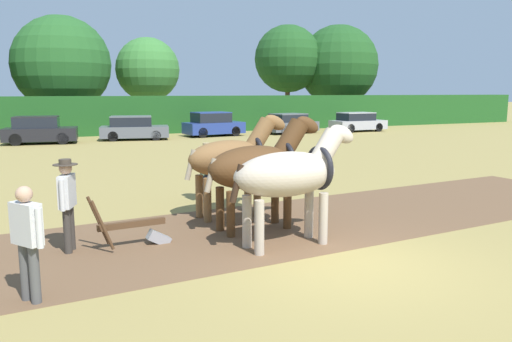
{
  "coord_description": "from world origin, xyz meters",
  "views": [
    {
      "loc": [
        -4.93,
        -6.96,
        2.95
      ],
      "look_at": [
        -0.16,
        3.58,
        1.1
      ],
      "focal_mm": 35.0,
      "sensor_mm": 36.0,
      "label": 1
    }
  ],
  "objects": [
    {
      "name": "plowed_furrow_strip",
      "position": [
        -5.21,
        2.28,
        0.0
      ],
      "size": [
        30.62,
        6.24,
        0.01
      ],
      "primitive_type": "cube",
      "rotation": [
        0.0,
        0.0,
        0.07
      ],
      "color": "brown",
      "rests_on": "ground"
    },
    {
      "name": "tree_right",
      "position": [
        17.22,
        34.83,
        5.92
      ],
      "size": [
        6.18,
        6.18,
        9.03
      ],
      "color": "brown",
      "rests_on": "ground"
    },
    {
      "name": "ground_plane",
      "position": [
        0.0,
        0.0,
        0.0
      ],
      "size": [
        240.0,
        240.0,
        0.0
      ],
      "primitive_type": "plane",
      "color": "#998447"
    },
    {
      "name": "tree_center_right",
      "position": [
        4.25,
        35.15,
        4.74
      ],
      "size": [
        5.24,
        5.24,
        7.37
      ],
      "color": "#4C3823",
      "rests_on": "ground"
    },
    {
      "name": "parked_car_center_right",
      "position": [
        6.17,
        24.53,
        0.76
      ],
      "size": [
        4.04,
        2.23,
        1.6
      ],
      "rotation": [
        0.0,
        0.0,
        0.11
      ],
      "color": "navy",
      "rests_on": "ground"
    },
    {
      "name": "farmer_onlooker_left",
      "position": [
        -5.07,
        0.46,
        0.97
      ],
      "size": [
        0.44,
        0.57,
        1.67
      ],
      "rotation": [
        0.0,
        0.0,
        0.59
      ],
      "color": "#4C4C4C",
      "rests_on": "ground"
    },
    {
      "name": "farmer_at_plow",
      "position": [
        -4.4,
        2.62,
        1.02
      ],
      "size": [
        0.44,
        0.64,
        1.74
      ],
      "rotation": [
        0.0,
        0.0,
        -0.35
      ],
      "color": "#38332D",
      "rests_on": "ground"
    },
    {
      "name": "parked_car_right",
      "position": [
        11.84,
        24.3,
        0.68
      ],
      "size": [
        4.09,
        2.45,
        1.41
      ],
      "rotation": [
        0.0,
        0.0,
        0.17
      ],
      "color": "#565B66",
      "rests_on": "ground"
    },
    {
      "name": "plow",
      "position": [
        -3.16,
        2.41,
        0.31
      ],
      "size": [
        1.55,
        0.49,
        1.13
      ],
      "rotation": [
        0.0,
        0.0,
        0.07
      ],
      "color": "#4C331E",
      "rests_on": "ground"
    },
    {
      "name": "parked_car_center_left",
      "position": [
        -4.47,
        23.94,
        0.75
      ],
      "size": [
        4.12,
        2.35,
        1.57
      ],
      "rotation": [
        0.0,
        0.0,
        -0.13
      ],
      "color": "black",
      "rests_on": "ground"
    },
    {
      "name": "tree_far_right",
      "position": [
        22.12,
        33.86,
        5.4
      ],
      "size": [
        7.54,
        7.54,
        9.18
      ],
      "color": "#423323",
      "rests_on": "ground"
    },
    {
      "name": "parked_car_center",
      "position": [
        0.86,
        24.11,
        0.7
      ],
      "size": [
        4.36,
        2.64,
        1.46
      ],
      "rotation": [
        0.0,
        0.0,
        -0.21
      ],
      "color": "#565B66",
      "rests_on": "ground"
    },
    {
      "name": "draft_horse_lead_left",
      "position": [
        -0.47,
        1.29,
        1.39
      ],
      "size": [
        2.82,
        1.04,
        2.38
      ],
      "rotation": [
        0.0,
        0.0,
        0.07
      ],
      "color": "#B2A38E",
      "rests_on": "ground"
    },
    {
      "name": "draft_horse_trail_left",
      "position": [
        -0.63,
        3.88,
        1.4
      ],
      "size": [
        2.7,
        1.03,
        2.47
      ],
      "rotation": [
        0.0,
        0.0,
        0.07
      ],
      "color": "brown",
      "rests_on": "ground"
    },
    {
      "name": "farmer_beside_team",
      "position": [
        -0.7,
        5.59,
        0.92
      ],
      "size": [
        0.45,
        0.5,
        1.6
      ],
      "rotation": [
        0.0,
        0.0,
        -0.72
      ],
      "color": "#28334C",
      "rests_on": "ground"
    },
    {
      "name": "parked_car_far_right",
      "position": [
        17.27,
        23.78,
        0.69
      ],
      "size": [
        4.11,
        1.88,
        1.42
      ],
      "rotation": [
        0.0,
        0.0,
        0.02
      ],
      "color": "#A8A8B2",
      "rests_on": "ground"
    },
    {
      "name": "tree_center",
      "position": [
        -2.47,
        33.85,
        4.95
      ],
      "size": [
        7.22,
        7.22,
        8.57
      ],
      "color": "#423323",
      "rests_on": "ground"
    },
    {
      "name": "hedgerow",
      "position": [
        0.0,
        28.4,
        1.32
      ],
      "size": [
        75.51,
        1.6,
        2.64
      ],
      "primitive_type": "cube",
      "color": "#1E511E",
      "rests_on": "ground"
    },
    {
      "name": "draft_horse_lead_right",
      "position": [
        -0.54,
        2.59,
        1.37
      ],
      "size": [
        2.83,
        1.1,
        2.49
      ],
      "rotation": [
        0.0,
        0.0,
        0.07
      ],
      "color": "#513319",
      "rests_on": "ground"
    }
  ]
}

